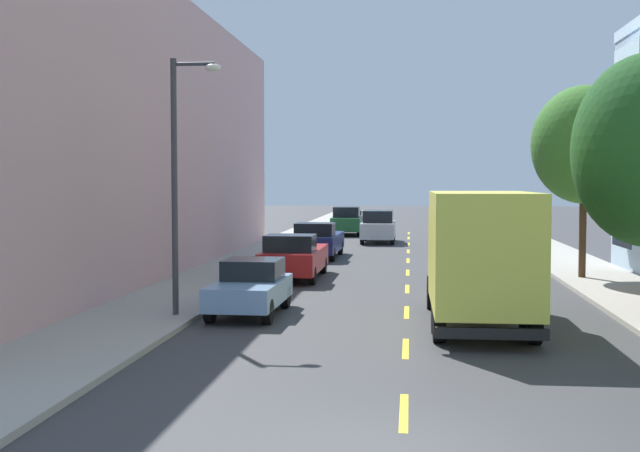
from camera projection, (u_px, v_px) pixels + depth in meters
name	position (u px, v px, depth m)	size (l,w,h in m)	color
ground_plane	(408.00, 255.00, 40.83)	(160.00, 160.00, 0.00)	#38383A
sidewalk_left	(261.00, 256.00, 39.62)	(3.20, 120.00, 0.14)	#A39E93
sidewalk_right	(561.00, 259.00, 38.06)	(3.20, 120.00, 0.14)	#A39E93
lane_centerline_dashes	(408.00, 266.00, 35.37)	(0.14, 47.20, 0.01)	yellow
apartment_block_opposite	(58.00, 136.00, 32.10)	(10.00, 36.00, 10.89)	#CC9E9E
street_tree_third	(584.00, 145.00, 29.91)	(3.82, 3.82, 7.04)	#47331E
street_lamp	(180.00, 167.00, 21.50)	(1.35, 0.28, 6.74)	#38383D
delivery_box_truck	(479.00, 251.00, 20.56)	(2.45, 7.06, 3.41)	#D8D84C
parked_hatchback_teal	(484.00, 231.00, 47.61)	(1.77, 4.01, 1.50)	#195B60
parked_hatchback_sky	(251.00, 287.00, 22.55)	(1.80, 4.03, 1.50)	#7A9EC6
parked_suv_champagne	(471.00, 220.00, 56.37)	(2.07, 4.85, 1.93)	tan
parked_pickup_red	(294.00, 257.00, 30.69)	(2.01, 5.31, 1.73)	#AD1E1E
parked_sedan_charcoal	(351.00, 219.00, 62.40)	(1.91, 4.54, 1.43)	#333338
parked_pickup_navy	(318.00, 241.00, 39.09)	(2.09, 5.33, 1.73)	navy
parked_suv_forest	(347.00, 221.00, 55.75)	(2.07, 4.85, 1.93)	#194C28
moving_silver_sedan	(378.00, 226.00, 48.81)	(1.95, 4.80, 1.93)	#B2B5BA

